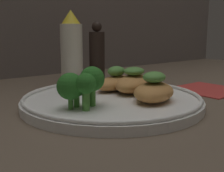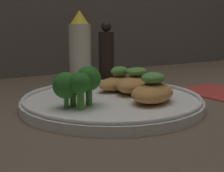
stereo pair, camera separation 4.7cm
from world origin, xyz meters
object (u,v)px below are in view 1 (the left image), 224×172
(sauce_bottle, at_px, (72,51))
(pepper_grinder, at_px, (97,55))
(broccoli_bunch, at_px, (81,84))
(plate, at_px, (112,100))

(sauce_bottle, bearing_deg, pepper_grinder, 0.00)
(broccoli_bunch, height_order, sauce_bottle, sauce_bottle)
(sauce_bottle, relative_size, pepper_grinder, 1.16)
(sauce_bottle, xyz_separation_m, pepper_grinder, (0.07, 0.00, -0.01))
(plate, relative_size, pepper_grinder, 2.04)
(pepper_grinder, bearing_deg, sauce_bottle, -180.00)
(sauce_bottle, bearing_deg, broccoli_bunch, -118.17)
(plate, bearing_deg, broccoli_bunch, -162.92)
(broccoli_bunch, height_order, pepper_grinder, pepper_grinder)
(broccoli_bunch, distance_m, sauce_bottle, 0.25)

